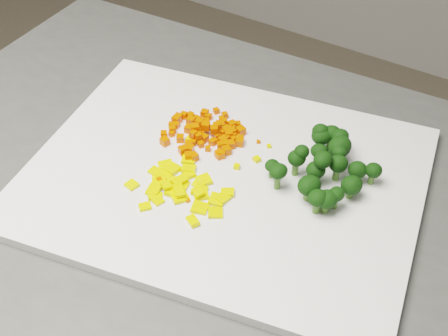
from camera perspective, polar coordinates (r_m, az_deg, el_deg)
The scene contains 153 objects.
cutting_board at distance 0.80m, azimuth -0.00°, elevation -0.87°, with size 0.49×0.38×0.01m, color white.
carrot_pile at distance 0.84m, azimuth -1.99°, elevation 3.76°, with size 0.11×0.11×0.03m, color #E74202, non-canonical shape.
pepper_pile at distance 0.76m, azimuth -4.17°, elevation -1.95°, with size 0.13×0.13×0.02m, color yellow, non-canonical shape.
broccoli_pile at distance 0.78m, azimuth 8.92°, elevation 0.82°, with size 0.13×0.13×0.06m, color black, non-canonical shape.
carrot_cube_0 at distance 0.85m, azimuth -4.81°, elevation 3.13°, with size 0.01×0.01×0.01m, color #E74202.
carrot_cube_1 at distance 0.86m, azimuth -4.75°, elevation 3.53°, with size 0.01×0.01×0.01m, color #E74202.
carrot_cube_2 at distance 0.85m, azimuth -2.26°, elevation 4.18°, with size 0.01×0.01×0.01m, color #E74202.
carrot_cube_3 at distance 0.81m, azimuth -2.79°, elevation 1.02°, with size 0.01×0.01×0.01m, color #E74202.
carrot_cube_4 at distance 0.85m, azimuth -1.69°, elevation 3.85°, with size 0.01×0.01×0.01m, color #E74202.
carrot_cube_5 at distance 0.86m, azimuth 1.26°, elevation 3.98°, with size 0.01×0.01×0.01m, color #E74202.
carrot_cube_6 at distance 0.85m, azimuth -5.52°, elevation 3.09°, with size 0.01×0.01×0.01m, color #E74202.
carrot_cube_7 at distance 0.84m, azimuth -4.02°, elevation 2.72°, with size 0.01×0.01×0.01m, color #E74202.
carrot_cube_8 at distance 0.85m, azimuth 0.17°, elevation 3.47°, with size 0.01×0.01×0.01m, color #E74202.
carrot_cube_9 at distance 0.85m, azimuth -2.13°, elevation 3.20°, with size 0.01×0.01×0.01m, color #E74202.
carrot_cube_10 at distance 0.85m, azimuth -0.59°, elevation 3.90°, with size 0.01×0.01×0.01m, color #E74202.
carrot_cube_11 at distance 0.83m, azimuth -2.39°, elevation 2.94°, with size 0.01×0.01×0.01m, color #E74202.
carrot_cube_12 at distance 0.84m, azimuth -0.92°, elevation 3.53°, with size 0.01×0.01×0.01m, color #E74202.
carrot_cube_13 at distance 0.85m, azimuth -0.63°, elevation 2.94°, with size 0.01×0.01×0.01m, color #E74202.
carrot_cube_14 at distance 0.81m, azimuth -0.45°, elevation 1.11°, with size 0.01×0.01×0.01m, color #E74202.
carrot_cube_15 at distance 0.83m, azimuth 1.45°, elevation 2.37°, with size 0.01×0.01×0.01m, color #E74202.
carrot_cube_16 at distance 0.84m, azimuth -5.44°, elevation 2.44°, with size 0.01×0.01×0.01m, color #E74202.
carrot_cube_17 at distance 0.84m, azimuth -0.10°, elevation 2.53°, with size 0.01×0.01×0.01m, color #E74202.
carrot_cube_18 at distance 0.84m, azimuth 0.87°, elevation 2.66°, with size 0.01×0.01×0.01m, color #E74202.
carrot_cube_19 at distance 0.82m, azimuth -0.45°, elevation 1.33°, with size 0.01×0.01×0.01m, color #E74202.
carrot_cube_20 at distance 0.83m, azimuth -0.34°, elevation 2.06°, with size 0.01×0.01×0.01m, color #E74202.
carrot_cube_21 at distance 0.86m, azimuth 0.73°, elevation 3.60°, with size 0.01×0.01×0.01m, color #E74202.
carrot_cube_22 at distance 0.87m, azimuth -2.02°, elevation 4.28°, with size 0.01×0.01×0.01m, color #E74202.
carrot_cube_23 at distance 0.83m, azimuth -3.24°, elevation 2.13°, with size 0.01×0.01×0.01m, color #E74202.
carrot_cube_24 at distance 0.85m, azimuth 0.44°, elevation 3.07°, with size 0.01×0.01×0.01m, color #E74202.
carrot_cube_25 at distance 0.84m, azimuth -2.83°, elevation 3.08°, with size 0.01×0.01×0.01m, color #E74202.
carrot_cube_26 at distance 0.86m, azimuth -0.42°, elevation 3.96°, with size 0.01×0.01×0.01m, color #E74202.
carrot_cube_27 at distance 0.84m, azimuth -1.82°, elevation 2.73°, with size 0.01×0.01×0.01m, color #E74202.
carrot_cube_28 at distance 0.86m, azimuth -0.33°, elevation 3.87°, with size 0.01×0.01×0.01m, color #E74202.
carrot_cube_29 at distance 0.88m, azimuth 0.08°, elevation 4.85°, with size 0.01×0.01×0.01m, color #E74202.
carrot_cube_30 at distance 0.87m, azimuth -4.38°, elevation 3.93°, with size 0.01×0.01×0.01m, color #E74202.
carrot_cube_31 at distance 0.83m, azimuth -2.81°, elevation 3.15°, with size 0.01×0.01×0.01m, color #E74202.
carrot_cube_32 at distance 0.85m, azimuth 1.55°, elevation 3.42°, with size 0.01×0.01×0.01m, color #E74202.
carrot_cube_33 at distance 0.82m, azimuth -0.20°, elevation 1.30°, with size 0.01×0.01×0.01m, color #E74202.
carrot_cube_34 at distance 0.87m, azimuth -2.50°, elevation 4.48°, with size 0.01×0.01×0.01m, color #E74202.
carrot_cube_35 at distance 0.86m, azimuth -3.23°, elevation 3.60°, with size 0.01×0.01×0.01m, color #E74202.
carrot_cube_36 at distance 0.82m, azimuth 0.22°, elevation 1.61°, with size 0.01×0.01×0.01m, color #E74202.
carrot_cube_37 at distance 0.88m, azimuth -3.03°, elevation 4.76°, with size 0.01×0.01×0.01m, color #E74202.
carrot_cube_38 at distance 0.86m, azimuth -1.55°, elevation 3.80°, with size 0.01×0.01×0.01m, color #E74202.
carrot_cube_39 at distance 0.88m, azimuth -1.49°, elevation 4.71°, with size 0.01×0.01×0.01m, color #E74202.
carrot_cube_40 at distance 0.88m, azimuth -3.69°, elevation 4.83°, with size 0.01×0.01×0.01m, color #E74202.
carrot_cube_41 at distance 0.83m, azimuth 0.03°, elevation 2.15°, with size 0.01×0.01×0.01m, color #E74202.
carrot_cube_42 at distance 0.85m, azimuth -2.42°, elevation 3.45°, with size 0.01×0.01×0.01m, color #E74202.
carrot_cube_43 at distance 0.82m, azimuth 0.44°, elevation 1.58°, with size 0.01×0.01×0.01m, color #E74202.
carrot_cube_44 at distance 0.85m, azimuth -2.45°, elevation 3.36°, with size 0.01×0.01×0.01m, color #E74202.
carrot_cube_45 at distance 0.82m, azimuth -3.77°, elevation 1.63°, with size 0.01×0.01×0.01m, color #E74202.
carrot_cube_46 at distance 0.84m, azimuth -0.87°, elevation 2.44°, with size 0.01×0.01×0.01m, color #E74202.
carrot_cube_47 at distance 0.87m, azimuth 0.01°, elevation 4.25°, with size 0.01×0.01×0.01m, color #E74202.
carrot_cube_48 at distance 0.89m, azimuth -0.72°, elevation 5.25°, with size 0.01×0.01×0.01m, color #E74202.
carrot_cube_49 at distance 0.87m, azimuth -4.36°, elevation 4.45°, with size 0.01×0.01×0.01m, color #E74202.
carrot_cube_50 at distance 0.84m, azimuth 1.23°, elevation 2.59°, with size 0.01×0.01×0.01m, color #E74202.
carrot_cube_51 at distance 0.84m, azimuth -2.67°, elevation 3.67°, with size 0.01×0.01×0.01m, color #E74202.
carrot_cube_52 at distance 0.85m, azimuth -0.20°, elevation 3.29°, with size 0.01×0.01×0.01m, color #E74202.
carrot_cube_53 at distance 0.83m, azimuth -1.48°, elevation 1.78°, with size 0.01×0.01×0.01m, color #E74202.
carrot_cube_54 at distance 0.87m, azimuth -3.03°, elevation 4.32°, with size 0.01×0.01×0.01m, color #E74202.
carrot_cube_55 at distance 0.84m, azimuth 0.19°, elevation 2.74°, with size 0.01×0.01×0.01m, color #E74202.
carrot_cube_56 at distance 0.88m, azimuth -4.20°, elevation 4.63°, with size 0.01×0.01×0.01m, color #E74202.
carrot_cube_57 at distance 0.87m, azimuth -0.04°, elevation 4.31°, with size 0.01×0.01×0.01m, color #E74202.
carrot_cube_58 at distance 0.88m, azimuth -3.08°, elevation 4.87°, with size 0.01×0.01×0.01m, color #E74202.
carrot_cube_59 at distance 0.85m, azimuth -0.16°, elevation 3.26°, with size 0.01×0.01×0.01m, color #E74202.
carrot_cube_60 at distance 0.86m, azimuth -0.77°, elevation 3.90°, with size 0.01×0.01×0.01m, color #E74202.
carrot_cube_61 at distance 0.87m, azimuth -4.84°, elevation 3.96°, with size 0.01×0.01×0.01m, color #E74202.
carrot_cube_62 at distance 0.85m, azimuth 0.90°, elevation 3.03°, with size 0.01×0.01×0.01m, color #E74202.
carrot_cube_63 at distance 0.84m, azimuth 1.43°, elevation 2.64°, with size 0.01×0.01×0.01m, color #E74202.
carrot_cube_64 at distance 0.83m, azimuth -2.15°, elevation 2.18°, with size 0.01×0.01×0.01m, color #E74202.
carrot_cube_65 at distance 0.84m, azimuth -5.43°, elevation 2.46°, with size 0.01×0.01×0.01m, color #E74202.
carrot_cube_66 at distance 0.86m, azimuth 0.74°, elevation 3.97°, with size 0.01×0.01×0.01m, color #E74202.
carrot_cube_67 at distance 0.82m, azimuth -3.20°, elevation 1.71°, with size 0.01×0.01×0.01m, color #E74202.
carrot_cube_68 at distance 0.88m, azimuth -1.78°, elevation 5.01°, with size 0.01×0.01×0.01m, color #E74202.
carrot_cube_69 at distance 0.87m, azimuth -0.24°, elevation 4.51°, with size 0.01×0.01×0.01m, color #E74202.
carrot_cube_70 at distance 0.88m, azimuth -1.32°, elevation 4.73°, with size 0.01×0.01×0.01m, color #E74202.
carrot_cube_71 at distance 0.84m, azimuth -2.83°, elevation 2.38°, with size 0.01×0.01×0.01m, color #E74202.
carrot_cube_72 at distance 0.85m, azimuth 1.46°, elevation 3.42°, with size 0.01×0.01×0.01m, color #E74202.
carrot_cube_73 at distance 0.84m, azimuth -1.07°, elevation 2.39°, with size 0.01×0.01×0.01m, color #E74202.
carrot_cube_74 at distance 0.81m, azimuth -3.24°, elevation 1.05°, with size 0.01×0.01×0.01m, color #E74202.
carrot_cube_75 at distance 0.86m, azimuth 0.46°, elevation 3.59°, with size 0.01×0.01×0.01m, color #E74202.
carrot_cube_76 at distance 0.86m, azimuth -1.62°, elevation 4.29°, with size 0.01×0.01×0.01m, color #E74202.
carrot_cube_77 at distance 0.85m, azimuth 0.67°, elevation 3.30°, with size 0.01×0.01×0.01m, color #E74202.
carrot_cube_78 at distance 0.85m, azimuth 1.61°, elevation 3.32°, with size 0.01×0.01×0.01m, color #E74202.
carrot_cube_79 at distance 0.85m, azimuth -0.76°, elevation 3.05°, with size 0.01×0.01×0.01m, color #E74202.
carrot_cube_80 at distance 0.83m, azimuth 0.61°, elevation 2.16°, with size 0.01×0.01×0.01m, color #E74202.
pepper_chunk_0 at distance 0.77m, azimuth -4.64°, elevation -2.21°, with size 0.02×0.02×0.00m, color yellow.
pepper_chunk_1 at distance 0.79m, azimuth -5.96°, elevation -1.08°, with size 0.02×0.02×0.00m, color yellow.
pepper_chunk_2 at distance 0.77m, azimuth 0.33°, elevation -2.26°, with size 0.01×0.02×0.01m, color yellow.
pepper_chunk_3 at distance 0.76m, azimuth -2.40°, elevation -2.18°, with size 0.02×0.01×0.00m, color yellow.
pepper_chunk_4 at distance 0.79m, azimuth -8.44°, elevation -1.54°, with size 0.01×0.01×0.00m, color yellow.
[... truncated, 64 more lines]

